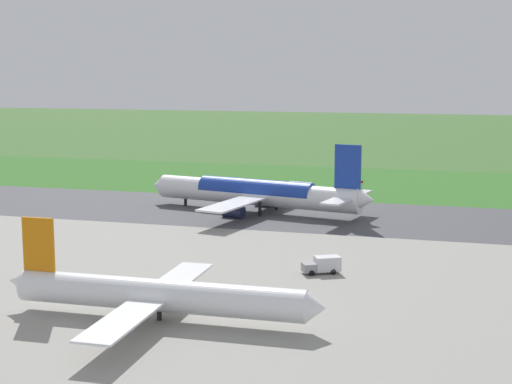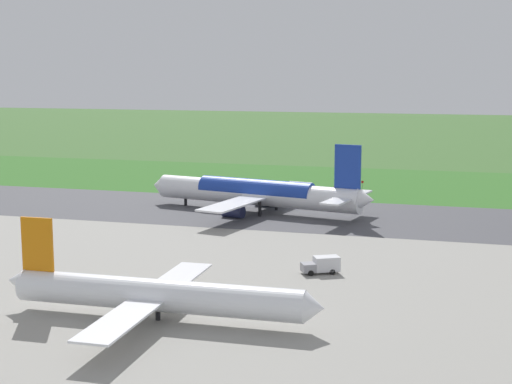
# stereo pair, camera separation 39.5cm
# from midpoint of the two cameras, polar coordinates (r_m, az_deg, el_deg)

# --- Properties ---
(ground_plane) EXTENTS (800.00, 800.00, 0.00)m
(ground_plane) POSITION_cam_midpoint_polar(r_m,az_deg,el_deg) (164.94, 2.94, -1.67)
(ground_plane) COLOR #3D662D
(runway_asphalt) EXTENTS (600.00, 37.29, 0.06)m
(runway_asphalt) POSITION_cam_midpoint_polar(r_m,az_deg,el_deg) (164.93, 2.94, -1.66)
(runway_asphalt) COLOR #47474C
(runway_asphalt) RESTS_ON ground
(apron_concrete) EXTENTS (440.00, 110.00, 0.05)m
(apron_concrete) POSITION_cam_midpoint_polar(r_m,az_deg,el_deg) (102.81, -5.47, -8.34)
(apron_concrete) COLOR gray
(apron_concrete) RESTS_ON ground
(grass_verge_foreground) EXTENTS (600.00, 80.00, 0.04)m
(grass_verge_foreground) POSITION_cam_midpoint_polar(r_m,az_deg,el_deg) (205.69, 5.57, 0.45)
(grass_verge_foreground) COLOR #346B27
(grass_verge_foreground) RESTS_ON ground
(airliner_main) EXTENTS (53.78, 44.30, 15.88)m
(airliner_main) POSITION_cam_midpoint_polar(r_m,az_deg,el_deg) (166.10, 0.18, -0.06)
(airliner_main) COLOR white
(airliner_main) RESTS_ON ground
(airliner_parked_mid) EXTENTS (41.80, 34.12, 12.23)m
(airliner_parked_mid) POSITION_cam_midpoint_polar(r_m,az_deg,el_deg) (95.90, -7.38, -7.59)
(airliner_parked_mid) COLOR white
(airliner_parked_mid) RESTS_ON ground
(service_truck_fuel) EXTENTS (6.18, 4.72, 2.65)m
(service_truck_fuel) POSITION_cam_midpoint_polar(r_m,az_deg,el_deg) (117.33, 5.06, -5.43)
(service_truck_fuel) COLOR gray
(service_truck_fuel) RESTS_ON ground
(no_stopping_sign) EXTENTS (0.60, 0.10, 2.33)m
(no_stopping_sign) POSITION_cam_midpoint_polar(r_m,az_deg,el_deg) (200.47, 8.01, 0.57)
(no_stopping_sign) COLOR slate
(no_stopping_sign) RESTS_ON ground
(traffic_cone_orange) EXTENTS (0.40, 0.40, 0.55)m
(traffic_cone_orange) POSITION_cam_midpoint_polar(r_m,az_deg,el_deg) (202.75, 5.90, 0.39)
(traffic_cone_orange) COLOR orange
(traffic_cone_orange) RESTS_ON ground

